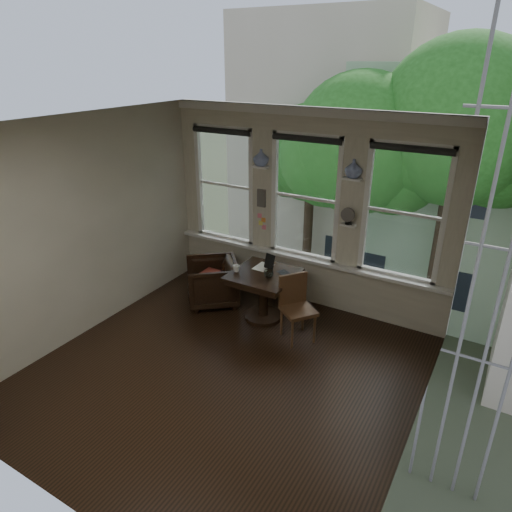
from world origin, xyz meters
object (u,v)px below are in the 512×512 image
Objects in this scene: laptop at (284,276)px; mug at (236,268)px; table at (263,296)px; side_chair_right at (298,310)px; armchair_left at (212,282)px.

mug is at bearing -136.87° from laptop.
table is 0.73m from side_chair_right.
armchair_left is at bearing -150.94° from laptop.
side_chair_right is 1.11m from mug.
mug is (-0.37, -0.15, 0.42)m from table.
side_chair_right reaches higher than armchair_left.
armchair_left is 0.86× the size of side_chair_right.
laptop is (1.25, 0.03, 0.40)m from armchair_left.
table is 0.93m from armchair_left.
mug is at bearing 122.51° from side_chair_right.
table is 8.56× the size of mug.
table is at bearing -145.35° from laptop.
laptop is at bearing 90.49° from side_chair_right.
side_chair_right reaches higher than table.
table is 0.50m from laptop.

